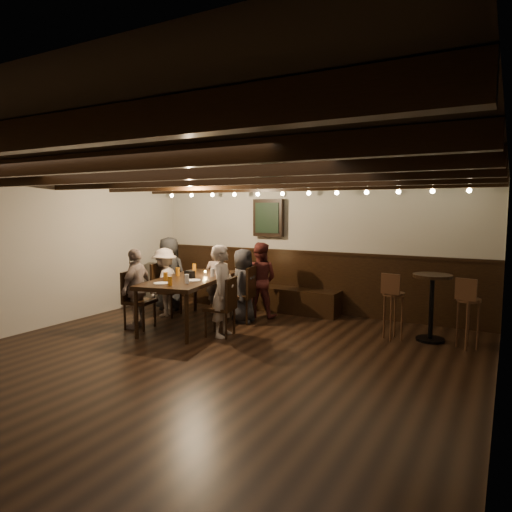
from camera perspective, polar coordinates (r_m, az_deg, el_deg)
The scene contains 27 objects.
room at distance 7.60m, azimuth 0.84°, elevation -0.52°, with size 7.00×7.00×7.00m.
dining_table at distance 7.61m, azimuth -8.11°, elevation -3.18°, with size 1.34×2.26×0.80m.
chair_left_near at distance 8.41m, azimuth -11.13°, elevation -5.38°, with size 0.51×0.51×0.95m.
chair_left_far at distance 7.66m, azimuth -14.43°, elevation -6.65°, with size 0.50×0.50×0.93m.
chair_right_near at distance 7.82m, azimuth -1.83°, elevation -6.14°, with size 0.51×0.51×0.95m.
chair_right_far at distance 7.01m, azimuth -4.37°, elevation -7.73°, with size 0.48×0.48×0.90m.
person_bench_left at distance 8.82m, azimuth -10.78°, elevation -2.18°, with size 0.68×0.44×1.39m, color black.
person_bench_centre at distance 8.57m, azimuth -5.00°, elevation -3.00°, with size 0.44×0.29×1.19m, color gray.
person_bench_right at distance 8.11m, azimuth 0.45°, elevation -2.98°, with size 0.65×0.51×1.34m, color #4F1D1B.
person_left_near at distance 8.37m, azimuth -11.35°, elevation -3.21°, with size 0.79×0.46×1.23m, color #B0A095.
person_left_far at distance 7.61m, azimuth -14.70°, elevation -3.94°, with size 0.76×0.32×1.30m, color gray.
person_right_near at distance 7.75m, azimuth -1.63°, elevation -3.72°, with size 0.61×0.40×1.26m, color #242325.
person_right_far at distance 6.91m, azimuth -4.16°, elevation -4.37°, with size 0.51×0.33×1.39m, color #AFA194.
pint_a at distance 8.34m, azimuth -7.73°, elevation -1.43°, with size 0.07×0.07×0.14m, color #BF7219.
pint_b at distance 8.08m, azimuth -4.49°, elevation -1.64°, with size 0.07×0.07×0.14m, color #BF7219.
pint_c at distance 7.82m, azimuth -9.78°, elevation -1.96°, with size 0.07×0.07×0.14m, color #BF7219.
pint_d at distance 7.65m, azimuth -5.44°, elevation -2.08°, with size 0.07×0.07×0.14m, color silver.
pint_e at distance 7.30m, azimuth -11.24°, elevation -2.55°, with size 0.07×0.07×0.14m, color #BF7219.
pint_f at distance 7.02m, azimuth -8.64°, elevation -2.84°, with size 0.07×0.07×0.14m, color silver.
pint_g at distance 6.87m, azimuth -10.70°, elevation -3.07°, with size 0.07×0.07×0.14m, color #BF7219.
plate_near at distance 7.06m, azimuth -11.73°, elevation -3.36°, with size 0.24×0.24×0.01m, color white.
plate_far at distance 7.26m, azimuth -7.89°, elevation -3.04°, with size 0.24×0.24×0.01m, color white.
condiment_caddy at distance 7.55m, azimuth -8.29°, elevation -2.29°, with size 0.15×0.10×0.12m, color black.
candle at distance 7.82m, azimuth -6.36°, elevation -2.24°, with size 0.05×0.05×0.05m, color beige.
high_top_table at distance 7.13m, azimuth 21.11°, elevation -4.84°, with size 0.55×0.55×0.98m.
bar_stool_left at distance 7.07m, azimuth 16.74°, elevation -7.05°, with size 0.31×0.33×1.00m.
bar_stool_right at distance 6.98m, azimuth 24.93°, elevation -7.52°, with size 0.33×0.34×1.00m.
Camera 1 is at (3.30, -4.43, 1.94)m, focal length 32.00 mm.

